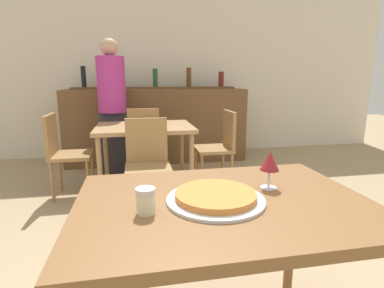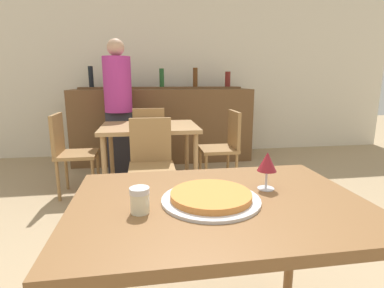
{
  "view_description": "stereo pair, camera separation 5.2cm",
  "coord_description": "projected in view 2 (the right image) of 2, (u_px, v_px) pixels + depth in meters",
  "views": [
    {
      "loc": [
        -0.32,
        -1.03,
        1.21
      ],
      "look_at": [
        -0.02,
        0.55,
        0.86
      ],
      "focal_mm": 28.0,
      "sensor_mm": 36.0,
      "label": 1
    },
    {
      "loc": [
        -0.27,
        -1.04,
        1.21
      ],
      "look_at": [
        -0.02,
        0.55,
        0.86
      ],
      "focal_mm": 28.0,
      "sensor_mm": 36.0,
      "label": 2
    }
  ],
  "objects": [
    {
      "name": "wine_glass",
      "position": [
        267.0,
        163.0,
        1.23
      ],
      "size": [
        0.08,
        0.08,
        0.16
      ],
      "color": "silver",
      "rests_on": "dining_table_near"
    },
    {
      "name": "dining_table_far",
      "position": [
        150.0,
        133.0,
        3.21
      ],
      "size": [
        1.01,
        0.77,
        0.73
      ],
      "color": "#A87F51",
      "rests_on": "ground_plane"
    },
    {
      "name": "person_standing",
      "position": [
        118.0,
        103.0,
        3.74
      ],
      "size": [
        0.34,
        0.34,
        1.69
      ],
      "color": "#2D2D38",
      "rests_on": "ground_plane"
    },
    {
      "name": "chair_far_side_back",
      "position": [
        149.0,
        136.0,
        3.78
      ],
      "size": [
        0.4,
        0.4,
        0.87
      ],
      "rotation": [
        0.0,
        0.0,
        3.14
      ],
      "color": "olive",
      "rests_on": "ground_plane"
    },
    {
      "name": "chair_far_side_front",
      "position": [
        151.0,
        159.0,
        2.7
      ],
      "size": [
        0.4,
        0.4,
        0.87
      ],
      "color": "olive",
      "rests_on": "ground_plane"
    },
    {
      "name": "chair_far_side_right",
      "position": [
        225.0,
        143.0,
        3.37
      ],
      "size": [
        0.4,
        0.4,
        0.87
      ],
      "rotation": [
        0.0,
        0.0,
        -1.57
      ],
      "color": "olive",
      "rests_on": "ground_plane"
    },
    {
      "name": "pizza_tray",
      "position": [
        211.0,
        197.0,
        1.12
      ],
      "size": [
        0.37,
        0.37,
        0.04
      ],
      "color": "silver",
      "rests_on": "dining_table_near"
    },
    {
      "name": "dining_table_near",
      "position": [
        219.0,
        220.0,
        1.16
      ],
      "size": [
        1.11,
        0.79,
        0.76
      ],
      "color": "brown",
      "rests_on": "ground_plane"
    },
    {
      "name": "wall_back",
      "position": [
        160.0,
        67.0,
        4.78
      ],
      "size": [
        8.0,
        0.05,
        2.8
      ],
      "color": "silver",
      "rests_on": "ground_plane"
    },
    {
      "name": "chair_far_side_left",
      "position": [
        69.0,
        149.0,
        3.11
      ],
      "size": [
        0.4,
        0.4,
        0.87
      ],
      "rotation": [
        0.0,
        0.0,
        1.57
      ],
      "color": "olive",
      "rests_on": "ground_plane"
    },
    {
      "name": "bar_back_shelf",
      "position": [
        162.0,
        85.0,
        4.48
      ],
      "size": [
        2.39,
        0.24,
        0.32
      ],
      "color": "brown",
      "rests_on": "bar_counter"
    },
    {
      "name": "cheese_shaker",
      "position": [
        140.0,
        200.0,
        1.02
      ],
      "size": [
        0.07,
        0.07,
        0.09
      ],
      "color": "beige",
      "rests_on": "dining_table_near"
    },
    {
      "name": "bar_counter",
      "position": [
        163.0,
        125.0,
        4.47
      ],
      "size": [
        2.6,
        0.56,
        1.07
      ],
      "color": "brown",
      "rests_on": "ground_plane"
    }
  ]
}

